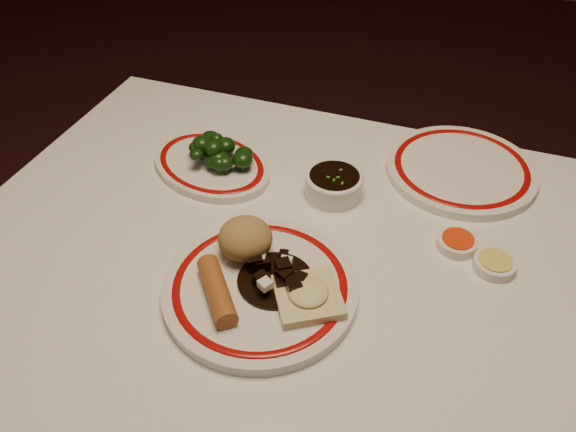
# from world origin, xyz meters

# --- Properties ---
(dining_table) EXTENTS (1.20, 0.90, 0.75)m
(dining_table) POSITION_xyz_m (0.00, 0.00, 0.66)
(dining_table) COLOR white
(dining_table) RESTS_ON ground
(main_plate) EXTENTS (0.29, 0.29, 0.02)m
(main_plate) POSITION_xyz_m (-0.07, -0.06, 0.76)
(main_plate) COLOR silver
(main_plate) RESTS_ON dining_table
(rice_mound) EXTENTS (0.08, 0.08, 0.06)m
(rice_mound) POSITION_xyz_m (-0.11, -0.01, 0.80)
(rice_mound) COLOR #9A7C48
(rice_mound) RESTS_ON main_plate
(spring_roll) EXTENTS (0.10, 0.11, 0.03)m
(spring_roll) POSITION_xyz_m (-0.11, -0.11, 0.78)
(spring_roll) COLOR #9E5927
(spring_roll) RESTS_ON main_plate
(fried_wonton) EXTENTS (0.12, 0.12, 0.03)m
(fried_wonton) POSITION_xyz_m (0.01, -0.07, 0.78)
(fried_wonton) COLOR beige
(fried_wonton) RESTS_ON main_plate
(stirfry_heap) EXTENTS (0.11, 0.11, 0.03)m
(stirfry_heap) POSITION_xyz_m (-0.05, -0.05, 0.78)
(stirfry_heap) COLOR black
(stirfry_heap) RESTS_ON main_plate
(broccoli_plate) EXTENTS (0.29, 0.27, 0.02)m
(broccoli_plate) POSITION_xyz_m (-0.27, 0.19, 0.76)
(broccoli_plate) COLOR silver
(broccoli_plate) RESTS_ON dining_table
(broccoli_pile) EXTENTS (0.13, 0.09, 0.05)m
(broccoli_pile) POSITION_xyz_m (-0.26, 0.19, 0.79)
(broccoli_pile) COLOR #23471C
(broccoli_pile) RESTS_ON broccoli_plate
(soy_bowl) EXTENTS (0.10, 0.10, 0.04)m
(soy_bowl) POSITION_xyz_m (-0.03, 0.19, 0.77)
(soy_bowl) COLOR silver
(soy_bowl) RESTS_ON dining_table
(sweet_sour_dish) EXTENTS (0.06, 0.06, 0.02)m
(sweet_sour_dish) POSITION_xyz_m (0.19, 0.13, 0.76)
(sweet_sour_dish) COLOR silver
(sweet_sour_dish) RESTS_ON dining_table
(mustard_dish) EXTENTS (0.06, 0.06, 0.02)m
(mustard_dish) POSITION_xyz_m (0.25, 0.10, 0.76)
(mustard_dish) COLOR silver
(mustard_dish) RESTS_ON dining_table
(far_plate) EXTENTS (0.36, 0.36, 0.02)m
(far_plate) POSITION_xyz_m (0.17, 0.33, 0.76)
(far_plate) COLOR silver
(far_plate) RESTS_ON dining_table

